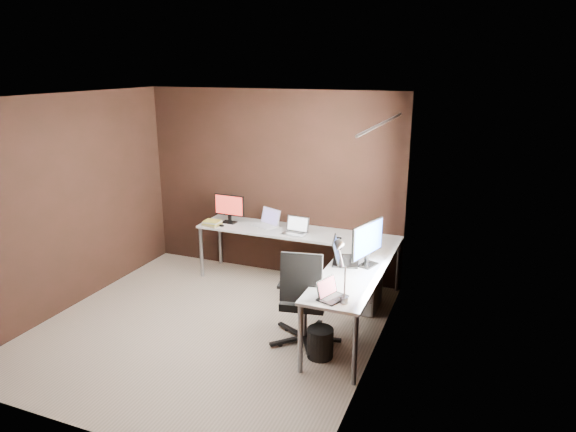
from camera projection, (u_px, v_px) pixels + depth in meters
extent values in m
cube|color=tan|center=(208.00, 328.00, 5.67)|extent=(3.60, 3.60, 0.00)
cube|color=white|center=(197.00, 97.00, 4.96)|extent=(3.60, 3.60, 0.00)
cube|color=black|center=(272.00, 184.00, 6.92)|extent=(3.60, 0.00, 2.50)
cube|color=black|center=(74.00, 288.00, 3.71)|extent=(3.60, 0.00, 2.50)
cube|color=black|center=(68.00, 203.00, 5.95)|extent=(0.00, 3.60, 2.50)
cube|color=black|center=(374.00, 241.00, 4.68)|extent=(0.00, 3.60, 2.50)
cube|color=white|center=(382.00, 210.00, 4.93)|extent=(0.00, 1.00, 1.30)
cube|color=orange|center=(359.00, 254.00, 4.36)|extent=(0.01, 0.35, 2.00)
cube|color=orange|center=(391.00, 211.00, 5.65)|extent=(0.01, 0.35, 2.00)
cylinder|color=slate|center=(383.00, 123.00, 4.71)|extent=(0.02, 1.90, 0.02)
cube|color=silver|center=(297.00, 232.00, 6.63)|extent=(2.65, 0.60, 0.03)
cube|color=silver|center=(351.00, 276.00, 5.27)|extent=(0.60, 1.65, 0.03)
cylinder|color=slate|center=(201.00, 252.00, 6.96)|extent=(0.05, 0.05, 0.70)
cylinder|color=slate|center=(220.00, 240.00, 7.43)|extent=(0.05, 0.05, 0.70)
cylinder|color=slate|center=(300.00, 339.00, 4.77)|extent=(0.05, 0.05, 0.70)
cylinder|color=slate|center=(355.00, 350.00, 4.58)|extent=(0.05, 0.05, 0.70)
cylinder|color=slate|center=(398.00, 265.00, 6.51)|extent=(0.05, 0.05, 0.70)
cube|color=silver|center=(361.00, 283.00, 6.10)|extent=(0.42, 0.50, 0.60)
cube|color=black|center=(229.00, 222.00, 6.97)|extent=(0.20, 0.13, 0.01)
cube|color=black|center=(230.00, 218.00, 6.98)|extent=(0.05, 0.03, 0.09)
cube|color=black|center=(229.00, 205.00, 6.92)|extent=(0.44, 0.04, 0.28)
cube|color=red|center=(229.00, 205.00, 6.91)|extent=(0.41, 0.02, 0.25)
cube|color=black|center=(368.00, 265.00, 5.49)|extent=(0.20, 0.25, 0.01)
cube|color=black|center=(367.00, 259.00, 5.49)|extent=(0.04, 0.06, 0.10)
cube|color=black|center=(368.00, 239.00, 5.42)|extent=(0.20, 0.57, 0.36)
cube|color=#1E45AF|center=(369.00, 239.00, 5.41)|extent=(0.17, 0.53, 0.33)
cube|color=silver|center=(266.00, 226.00, 6.82)|extent=(0.40, 0.35, 0.02)
cube|color=silver|center=(271.00, 216.00, 6.85)|extent=(0.33, 0.19, 0.21)
cube|color=slate|center=(270.00, 216.00, 6.84)|extent=(0.29, 0.17, 0.18)
cube|color=silver|center=(295.00, 233.00, 6.52)|extent=(0.32, 0.24, 0.02)
cube|color=silver|center=(298.00, 224.00, 6.56)|extent=(0.31, 0.08, 0.19)
cube|color=white|center=(298.00, 224.00, 6.55)|extent=(0.27, 0.07, 0.16)
cube|color=black|center=(346.00, 261.00, 5.60)|extent=(0.35, 0.44, 0.02)
cube|color=black|center=(336.00, 249.00, 5.58)|extent=(0.15, 0.40, 0.25)
cube|color=#18213D|center=(337.00, 249.00, 5.58)|extent=(0.13, 0.35, 0.21)
cube|color=black|center=(333.00, 298.00, 4.71)|extent=(0.27, 0.31, 0.02)
cube|color=black|center=(327.00, 287.00, 4.73)|extent=(0.14, 0.27, 0.17)
cube|color=#C4596C|center=(327.00, 287.00, 4.73)|extent=(0.12, 0.23, 0.14)
cube|color=#9C8754|center=(212.00, 225.00, 6.85)|extent=(0.25, 0.22, 0.02)
cube|color=gold|center=(212.00, 223.00, 6.84)|extent=(0.22, 0.18, 0.02)
cube|color=beige|center=(212.00, 222.00, 6.84)|extent=(0.22, 0.18, 0.02)
cube|color=gold|center=(212.00, 221.00, 6.84)|extent=(0.20, 0.16, 0.01)
ellipsoid|color=black|center=(222.00, 226.00, 6.80)|extent=(0.08, 0.05, 0.03)
ellipsoid|color=black|center=(339.00, 238.00, 6.31)|extent=(0.09, 0.07, 0.03)
cylinder|color=slate|center=(344.00, 300.00, 4.63)|extent=(0.08, 0.08, 0.06)
cylinder|color=slate|center=(345.00, 282.00, 4.58)|extent=(0.02, 0.02, 0.30)
cylinder|color=slate|center=(341.00, 258.00, 4.56)|extent=(0.02, 0.16, 0.23)
cone|color=slate|center=(338.00, 247.00, 4.62)|extent=(0.09, 0.12, 0.12)
cylinder|color=slate|center=(304.00, 319.00, 5.36)|extent=(0.06, 0.06, 0.37)
cube|color=black|center=(305.00, 300.00, 5.29)|extent=(0.52, 0.52, 0.08)
cube|color=black|center=(301.00, 278.00, 4.99)|extent=(0.43, 0.19, 0.49)
cylinder|color=black|center=(320.00, 343.00, 5.08)|extent=(0.33, 0.33, 0.30)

